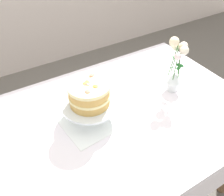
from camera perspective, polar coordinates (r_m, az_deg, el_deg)
name	(u,v)px	position (r m, az deg, el deg)	size (l,w,h in m)	color
ground_plane	(121,185)	(1.91, 2.17, -19.65)	(12.00, 12.00, 0.00)	#666059
dining_table	(126,127)	(1.37, 3.34, -6.68)	(1.40, 1.00, 0.74)	white
linen_napkin	(91,117)	(1.30, -4.91, -4.36)	(0.32, 0.32, 0.00)	white
cake_stand	(90,105)	(1.24, -5.12, -1.69)	(0.29, 0.29, 0.10)	silver
layer_cake	(89,94)	(1.19, -5.34, 1.05)	(0.21, 0.21, 0.12)	tan
flower_vase	(175,68)	(1.43, 14.57, 6.81)	(0.11, 0.12, 0.33)	silver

